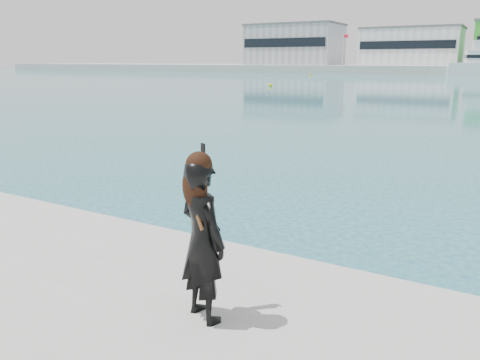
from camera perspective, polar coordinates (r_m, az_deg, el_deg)
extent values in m
plane|color=navy|center=(5.56, 3.48, -20.73)|extent=(500.00, 500.00, 0.00)
cube|color=gray|center=(143.93, 6.66, 15.99)|extent=(26.00, 16.00, 11.00)
cube|color=black|center=(136.55, 5.27, 16.34)|extent=(24.70, 0.20, 2.42)
cube|color=#59595B|center=(144.21, 6.73, 18.27)|extent=(26.52, 16.32, 0.50)
cube|color=silver|center=(134.30, 20.15, 14.93)|extent=(24.00, 15.00, 9.00)
cube|color=black|center=(126.84, 19.54, 15.27)|extent=(22.80, 0.20, 1.98)
cube|color=#59595B|center=(134.50, 20.33, 16.95)|extent=(24.48, 15.30, 0.50)
cylinder|color=silver|center=(131.36, 12.46, 15.26)|extent=(0.16, 0.16, 8.00)
cube|color=red|center=(131.29, 12.80, 16.73)|extent=(1.20, 0.04, 0.80)
sphere|color=#DAD80B|center=(110.30, 8.65, 12.55)|extent=(0.50, 0.50, 0.50)
sphere|color=#DAD80B|center=(60.75, 3.72, 11.32)|extent=(0.50, 0.50, 0.50)
imported|color=black|center=(4.36, -4.60, -7.43)|extent=(0.66, 0.55, 1.55)
sphere|color=black|center=(4.14, -5.03, 1.87)|extent=(0.24, 0.24, 0.24)
ellipsoid|color=black|center=(4.16, -5.54, -0.88)|extent=(0.26, 0.13, 0.41)
cylinder|color=tan|center=(4.41, -5.34, 1.24)|extent=(0.13, 0.20, 0.34)
cylinder|color=white|center=(4.40, -4.95, 3.03)|extent=(0.09, 0.09, 0.03)
cube|color=black|center=(4.41, -4.53, 3.75)|extent=(0.06, 0.03, 0.11)
cube|color=#4C2D14|center=(4.19, -5.41, -3.86)|extent=(0.21, 0.09, 0.32)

